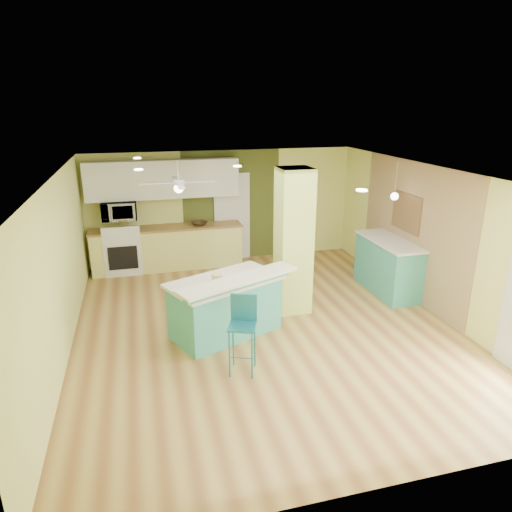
# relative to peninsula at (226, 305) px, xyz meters

# --- Properties ---
(floor) EXTENTS (6.00, 7.00, 0.01)m
(floor) POSITION_rel_peninsula_xyz_m (0.65, 0.10, -0.49)
(floor) COLOR brown
(floor) RESTS_ON ground
(ceiling) EXTENTS (6.00, 7.00, 0.01)m
(ceiling) POSITION_rel_peninsula_xyz_m (0.65, 0.10, 2.02)
(ceiling) COLOR white
(ceiling) RESTS_ON wall_back
(wall_back) EXTENTS (6.00, 0.01, 2.50)m
(wall_back) POSITION_rel_peninsula_xyz_m (0.65, 3.60, 0.76)
(wall_back) COLOR #DEE379
(wall_back) RESTS_ON floor
(wall_front) EXTENTS (6.00, 0.01, 2.50)m
(wall_front) POSITION_rel_peninsula_xyz_m (0.65, -3.41, 0.76)
(wall_front) COLOR #DEE379
(wall_front) RESTS_ON floor
(wall_left) EXTENTS (0.01, 7.00, 2.50)m
(wall_left) POSITION_rel_peninsula_xyz_m (-2.36, 0.10, 0.76)
(wall_left) COLOR #DEE379
(wall_left) RESTS_ON floor
(wall_right) EXTENTS (0.01, 7.00, 2.50)m
(wall_right) POSITION_rel_peninsula_xyz_m (3.65, 0.10, 0.76)
(wall_right) COLOR #DEE379
(wall_right) RESTS_ON floor
(wood_panel) EXTENTS (0.02, 3.40, 2.50)m
(wood_panel) POSITION_rel_peninsula_xyz_m (3.64, 0.70, 0.76)
(wood_panel) COLOR #8E7051
(wood_panel) RESTS_ON floor
(olive_accent) EXTENTS (2.20, 0.02, 2.50)m
(olive_accent) POSITION_rel_peninsula_xyz_m (0.85, 3.59, 0.76)
(olive_accent) COLOR #464F1F
(olive_accent) RESTS_ON floor
(interior_door) EXTENTS (0.82, 0.05, 2.00)m
(interior_door) POSITION_rel_peninsula_xyz_m (0.85, 3.56, 0.51)
(interior_door) COLOR silver
(interior_door) RESTS_ON floor
(column) EXTENTS (0.55, 0.55, 2.50)m
(column) POSITION_rel_peninsula_xyz_m (1.30, 0.60, 0.76)
(column) COLOR #BACF5F
(column) RESTS_ON floor
(kitchen_run) EXTENTS (3.25, 0.63, 0.94)m
(kitchen_run) POSITION_rel_peninsula_xyz_m (-0.65, 3.30, -0.01)
(kitchen_run) COLOR #E4E277
(kitchen_run) RESTS_ON floor
(stove) EXTENTS (0.76, 0.66, 1.08)m
(stove) POSITION_rel_peninsula_xyz_m (-1.60, 3.29, -0.03)
(stove) COLOR white
(stove) RESTS_ON floor
(upper_cabinets) EXTENTS (3.20, 0.34, 0.80)m
(upper_cabinets) POSITION_rel_peninsula_xyz_m (-0.65, 3.42, 1.46)
(upper_cabinets) COLOR white
(upper_cabinets) RESTS_ON wall_back
(microwave) EXTENTS (0.70, 0.48, 0.39)m
(microwave) POSITION_rel_peninsula_xyz_m (-1.60, 3.30, 0.86)
(microwave) COLOR white
(microwave) RESTS_ON wall_back
(ceiling_fan) EXTENTS (1.41, 1.41, 0.61)m
(ceiling_fan) POSITION_rel_peninsula_xyz_m (-0.45, 2.10, 1.59)
(ceiling_fan) COLOR silver
(ceiling_fan) RESTS_ON ceiling
(pendant_lamp) EXTENTS (0.14, 0.14, 0.69)m
(pendant_lamp) POSITION_rel_peninsula_xyz_m (3.30, 0.85, 1.40)
(pendant_lamp) COLOR silver
(pendant_lamp) RESTS_ON ceiling
(wall_decor) EXTENTS (0.03, 0.90, 0.70)m
(wall_decor) POSITION_rel_peninsula_xyz_m (3.61, 0.90, 1.06)
(wall_decor) COLOR brown
(wall_decor) RESTS_ON wood_panel
(peninsula) EXTENTS (2.11, 1.70, 1.05)m
(peninsula) POSITION_rel_peninsula_xyz_m (0.00, 0.00, 0.00)
(peninsula) COLOR teal
(peninsula) RESTS_ON floor
(bar_stool) EXTENTS (0.46, 0.46, 1.08)m
(bar_stool) POSITION_rel_peninsula_xyz_m (0.03, -1.06, 0.24)
(bar_stool) COLOR #1E7088
(bar_stool) RESTS_ON floor
(side_counter) EXTENTS (0.68, 1.61, 1.04)m
(side_counter) POSITION_rel_peninsula_xyz_m (3.35, 0.91, 0.04)
(side_counter) COLOR teal
(side_counter) RESTS_ON floor
(fruit_bowl) EXTENTS (0.44, 0.44, 0.08)m
(fruit_bowl) POSITION_rel_peninsula_xyz_m (0.05, 3.25, 0.50)
(fruit_bowl) COLOR #352516
(fruit_bowl) RESTS_ON kitchen_run
(canister) EXTENTS (0.16, 0.16, 0.16)m
(canister) POSITION_rel_peninsula_xyz_m (-0.15, -0.11, 0.50)
(canister) COLOR gold
(canister) RESTS_ON peninsula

